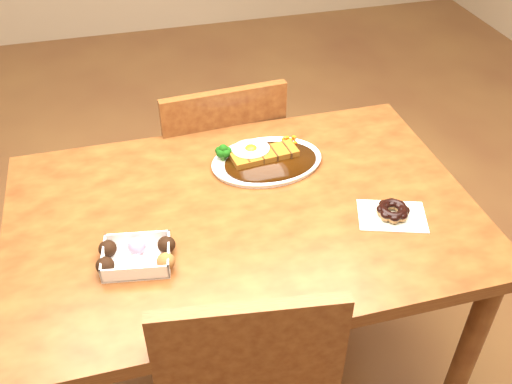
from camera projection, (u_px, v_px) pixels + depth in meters
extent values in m
plane|color=brown|center=(246.00, 376.00, 1.95)|extent=(6.00, 6.00, 0.00)
cube|color=#532310|center=(243.00, 215.00, 1.49)|extent=(1.20, 0.80, 0.04)
cylinder|color=#532310|center=(464.00, 362.00, 1.58)|extent=(0.06, 0.06, 0.71)
cylinder|color=#532310|center=(60.00, 263.00, 1.87)|extent=(0.06, 0.06, 0.71)
cylinder|color=#532310|center=(365.00, 208.00, 2.09)|extent=(0.06, 0.06, 0.71)
cube|color=#532310|center=(214.00, 172.00, 2.13)|extent=(0.45, 0.45, 0.04)
cylinder|color=#532310|center=(244.00, 184.00, 2.44)|extent=(0.04, 0.04, 0.41)
cylinder|color=#532310|center=(166.00, 200.00, 2.36)|extent=(0.04, 0.04, 0.41)
cylinder|color=#532310|center=(271.00, 235.00, 2.19)|extent=(0.04, 0.04, 0.41)
cylinder|color=#532310|center=(185.00, 256.00, 2.11)|extent=(0.04, 0.04, 0.41)
cube|color=#532310|center=(226.00, 146.00, 1.84)|extent=(0.40, 0.06, 0.40)
cube|color=#532310|center=(250.00, 369.00, 1.20)|extent=(0.40, 0.08, 0.40)
ellipsoid|color=white|center=(267.00, 162.00, 1.63)|extent=(0.32, 0.23, 0.01)
ellipsoid|color=black|center=(271.00, 162.00, 1.61)|extent=(0.27, 0.20, 0.01)
cube|color=#6B380C|center=(265.00, 155.00, 1.62)|extent=(0.20, 0.09, 0.02)
ellipsoid|color=white|center=(251.00, 149.00, 1.62)|extent=(0.11, 0.10, 0.01)
ellipsoid|color=#FFB214|center=(251.00, 149.00, 1.62)|extent=(0.04, 0.04, 0.02)
cube|color=white|center=(137.00, 256.00, 1.32)|extent=(0.17, 0.14, 0.04)
ellipsoid|color=black|center=(105.00, 266.00, 1.29)|extent=(0.04, 0.04, 0.04)
ellipsoid|color=beige|center=(136.00, 263.00, 1.29)|extent=(0.04, 0.04, 0.04)
ellipsoid|color=brown|center=(166.00, 261.00, 1.30)|extent=(0.04, 0.04, 0.04)
ellipsoid|color=black|center=(108.00, 249.00, 1.33)|extent=(0.04, 0.04, 0.04)
ellipsoid|color=pink|center=(137.00, 247.00, 1.33)|extent=(0.04, 0.04, 0.04)
ellipsoid|color=black|center=(166.00, 245.00, 1.34)|extent=(0.04, 0.04, 0.04)
cube|color=silver|center=(392.00, 216.00, 1.45)|extent=(0.20, 0.17, 0.00)
torus|color=olive|center=(393.00, 211.00, 1.44)|extent=(0.10, 0.10, 0.03)
torus|color=black|center=(393.00, 209.00, 1.44)|extent=(0.09, 0.09, 0.02)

